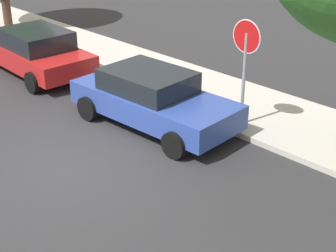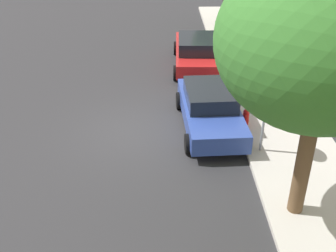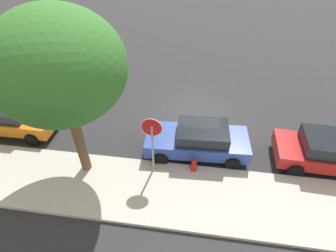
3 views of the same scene
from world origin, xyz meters
TOP-DOWN VIEW (x-y plane):
  - ground_plane at (0.00, 0.00)m, footprint 60.00×60.00m
  - sidewalk_curb at (0.00, 4.97)m, footprint 32.00×2.95m
  - stop_sign at (1.48, 3.93)m, footprint 0.80×0.08m
  - parked_car_blue at (-0.23, 2.52)m, footprint 4.49×2.22m
  - parked_car_red at (-5.72, 2.51)m, footprint 4.67×2.23m
  - fire_hydrant at (-0.15, 3.75)m, footprint 0.30×0.22m

SIDE VIEW (x-z plane):
  - ground_plane at x=0.00m, z-range 0.00..0.00m
  - sidewalk_curb at x=0.00m, z-range 0.00..0.14m
  - fire_hydrant at x=-0.15m, z-range 0.00..0.72m
  - parked_car_blue at x=-0.23m, z-range 0.02..1.44m
  - parked_car_red at x=-5.72m, z-range 0.01..1.46m
  - stop_sign at x=1.48m, z-range 0.53..3.30m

